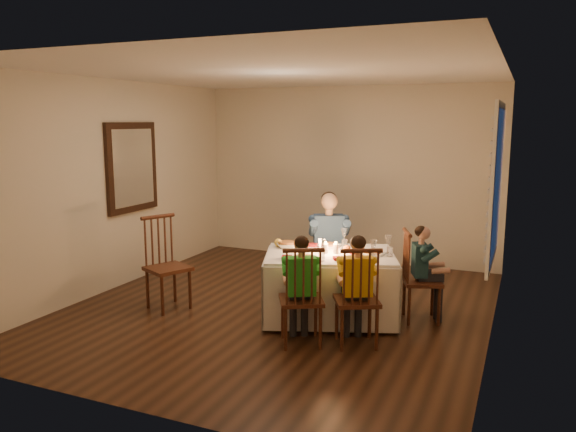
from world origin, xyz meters
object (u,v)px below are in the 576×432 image
at_px(chair_end, 420,320).
at_px(chair_near_right, 356,344).
at_px(chair_adult, 328,296).
at_px(child_green, 301,343).
at_px(chair_extra, 169,308).
at_px(adult, 328,296).
at_px(child_yellow, 356,344).
at_px(dining_table, 330,272).
at_px(chair_near_left, 301,343).
at_px(serving_bowl, 287,245).
at_px(child_teal, 420,320).

bearing_deg(chair_end, chair_near_right, 132.80).
relative_size(chair_adult, child_green, 0.92).
distance_m(chair_extra, adult, 1.88).
bearing_deg(child_yellow, child_green, -6.12).
bearing_deg(chair_end, child_yellow, 132.80).
distance_m(chair_adult, adult, 0.00).
bearing_deg(child_green, dining_table, -119.78).
bearing_deg(chair_near_left, dining_table, -119.78).
distance_m(dining_table, child_yellow, 0.91).
bearing_deg(serving_bowl, chair_adult, 67.27).
bearing_deg(chair_end, chair_near_left, 118.61).
distance_m(chair_adult, chair_extra, 1.88).
distance_m(chair_end, child_green, 1.43).
relative_size(dining_table, child_yellow, 1.54).
xyz_separation_m(chair_near_right, chair_end, (0.45, 0.90, 0.00)).
xyz_separation_m(chair_near_right, serving_bowl, (-0.99, 0.64, 0.74)).
height_order(adult, child_green, adult).
bearing_deg(dining_table, adult, 89.86).
bearing_deg(chair_near_left, child_teal, -159.12).
bearing_deg(dining_table, child_green, -111.59).
xyz_separation_m(chair_end, child_teal, (0.00, -0.00, 0.00)).
distance_m(dining_table, chair_near_right, 0.91).
bearing_deg(child_teal, chair_adult, 51.08).
bearing_deg(child_yellow, adult, -87.88).
relative_size(chair_extra, adult, 0.83).
bearing_deg(child_green, chair_near_right, 172.66).
bearing_deg(child_green, serving_bowl, -87.15).
distance_m(chair_end, serving_bowl, 1.64).
bearing_deg(chair_adult, child_green, -105.61).
bearing_deg(child_green, chair_extra, -40.01).
bearing_deg(chair_adult, chair_end, -42.91).
height_order(dining_table, chair_near_left, dining_table).
bearing_deg(chair_end, chair_extra, 84.46).
height_order(chair_adult, serving_bowl, serving_bowl).
relative_size(dining_table, chair_extra, 1.55).
distance_m(chair_adult, chair_near_left, 1.49).
height_order(dining_table, child_yellow, dining_table).
relative_size(chair_adult, chair_near_left, 1.00).
height_order(chair_adult, adult, adult).
distance_m(chair_near_right, child_teal, 1.00).
xyz_separation_m(chair_extra, adult, (1.51, 1.12, 0.00)).
bearing_deg(chair_near_right, child_teal, -143.70).
relative_size(chair_near_left, adult, 0.77).
height_order(chair_adult, child_teal, child_teal).
xyz_separation_m(dining_table, chair_end, (0.91, 0.31, -0.51)).
height_order(adult, child_yellow, adult).
bearing_deg(chair_extra, chair_near_right, -69.54).
distance_m(chair_extra, serving_bowl, 1.52).
distance_m(adult, child_green, 1.49).
xyz_separation_m(child_yellow, child_teal, (0.45, 0.90, 0.00)).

